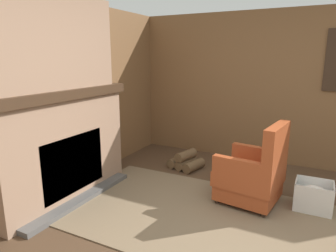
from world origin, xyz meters
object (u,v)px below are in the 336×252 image
armchair (253,175)px  decorative_plate_on_mantel (52,77)px  oil_lamp_vase (19,83)px  laundry_basket (313,196)px  storage_case (73,81)px  firewood_stack (186,161)px

armchair → decorative_plate_on_mantel: (-2.19, -0.90, 1.14)m
oil_lamp_vase → decorative_plate_on_mantel: (-0.02, 0.46, 0.03)m
oil_lamp_vase → decorative_plate_on_mantel: size_ratio=1.05×
armchair → laundry_basket: size_ratio=2.46×
armchair → storage_case: storage_case is taller
decorative_plate_on_mantel → oil_lamp_vase: bearing=-87.5°
armchair → storage_case: (-2.17, -0.61, 1.08)m
armchair → firewood_stack: bearing=-23.2°
armchair → storage_case: bearing=23.1°
laundry_basket → decorative_plate_on_mantel: 3.31m
armchair → decorative_plate_on_mantel: bearing=29.9°
oil_lamp_vase → storage_case: (0.00, 0.76, -0.03)m
laundry_basket → decorative_plate_on_mantel: bearing=-159.8°
decorative_plate_on_mantel → armchair: bearing=22.4°
armchair → firewood_stack: (-1.18, 0.70, -0.25)m
laundry_basket → decorative_plate_on_mantel: decorative_plate_on_mantel is taller
armchair → decorative_plate_on_mantel: decorative_plate_on_mantel is taller
oil_lamp_vase → laundry_basket: bearing=28.1°
oil_lamp_vase → firewood_stack: bearing=64.2°
oil_lamp_vase → decorative_plate_on_mantel: 0.46m
laundry_basket → oil_lamp_vase: 3.46m
armchair → firewood_stack: size_ratio=1.82×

